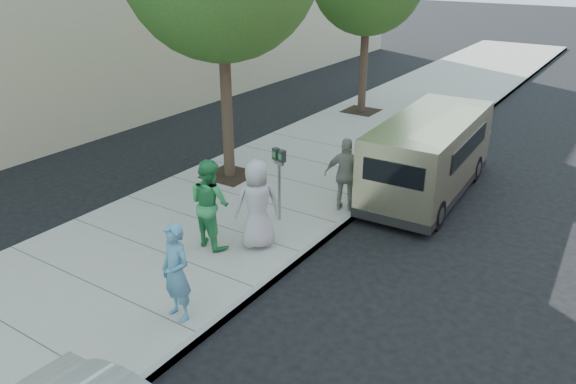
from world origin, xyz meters
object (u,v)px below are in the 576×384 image
Objects in this scene: person_officer at (176,272)px; person_green_shirt at (210,203)px; van at (430,154)px; person_striped_polo at (346,175)px; parking_meter at (279,169)px; person_gray_shirt at (257,204)px.

person_green_shirt is (-1.14, 2.13, 0.08)m from person_officer.
person_officer is 0.92× the size of person_green_shirt.
van reaches higher than person_striped_polo.
parking_meter is 0.90× the size of person_gray_shirt.
van reaches higher than person_green_shirt.
person_green_shirt is at bearing -91.38° from parking_meter.
person_officer is at bearing 49.60° from person_gray_shirt.
person_green_shirt is at bearing 128.18° from person_officer.
van is 7.38m from person_officer.
person_green_shirt is 3.25m from person_striped_polo.
person_officer is 2.42m from person_green_shirt.
parking_meter is at bearing -123.18° from van.
person_green_shirt is at bearing 42.13° from person_striped_polo.
van is at bearing -138.04° from person_striped_polo.
parking_meter is 3.87m from person_officer.
person_striped_polo is at bearing 67.38° from parking_meter.
van reaches higher than parking_meter.
person_gray_shirt is 2.53m from person_striped_polo.
person_striped_polo is (1.44, 2.92, -0.06)m from person_green_shirt.
van is at bearing 89.06° from person_officer.
person_striped_polo is at bearing -152.92° from person_gray_shirt.
van is at bearing -158.65° from person_gray_shirt.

